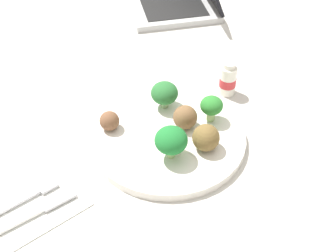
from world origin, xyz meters
TOP-DOWN VIEW (x-y plane):
  - ground_plane at (0.00, 0.00)m, footprint 4.00×4.00m
  - plate at (0.00, 0.00)m, footprint 0.28×0.28m
  - broccoli_floret_far_rim at (0.09, -0.01)m, footprint 0.04×0.04m
  - broccoli_floret_back_left at (0.04, 0.07)m, footprint 0.05×0.05m
  - broccoli_floret_front_left at (-0.03, -0.05)m, footprint 0.06×0.06m
  - meatball_mid_right at (0.04, 0.00)m, footprint 0.04×0.04m
  - meatball_near_rim at (0.03, -0.06)m, footprint 0.05×0.05m
  - meatball_front_right at (-0.08, 0.07)m, footprint 0.04×0.04m
  - napkin at (-0.27, -0.00)m, footprint 0.18×0.13m
  - fork at (-0.26, 0.02)m, footprint 0.12×0.03m
  - knife at (-0.26, -0.02)m, footprint 0.15×0.02m
  - yogurt_bottle at (0.18, 0.05)m, footprint 0.03×0.03m

SIDE VIEW (x-z plane):
  - ground_plane at x=0.00m, z-range 0.00..0.00m
  - napkin at x=-0.27m, z-range 0.00..0.01m
  - knife at x=-0.26m, z-range 0.00..0.01m
  - fork at x=-0.26m, z-range 0.00..0.01m
  - plate at x=0.00m, z-range 0.00..0.02m
  - yogurt_bottle at x=0.18m, z-range 0.00..0.07m
  - meatball_front_right at x=-0.08m, z-range 0.02..0.05m
  - meatball_mid_right at x=0.04m, z-range 0.02..0.06m
  - meatball_near_rim at x=0.03m, z-range 0.02..0.06m
  - broccoli_floret_back_left at x=0.04m, z-range 0.02..0.07m
  - broccoli_floret_far_rim at x=0.09m, z-range 0.02..0.07m
  - broccoli_floret_front_left at x=-0.03m, z-range 0.02..0.08m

